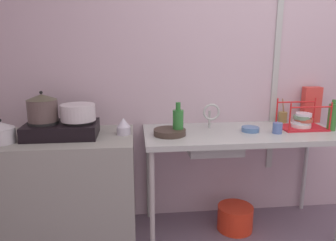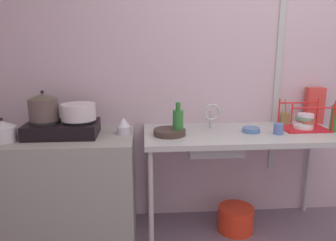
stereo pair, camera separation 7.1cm
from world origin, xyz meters
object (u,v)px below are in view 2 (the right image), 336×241
object	(u,v)px
stove	(63,128)
cup_by_rack	(279,129)
sink_basin	(214,143)
small_bowl_on_drainboard	(251,130)
cereal_box	(314,105)
faucet	(212,113)
utensil_jar	(285,118)
dish_rack	(304,123)
bottle_by_sink	(178,122)
percolator	(124,126)
pot_beside_stove	(3,131)
pot_on_right_burner	(78,112)
bottle_by_rack	(335,118)
bucket_on_floor	(236,219)
pot_on_left_burner	(43,107)
frying_pan	(169,132)

from	to	relation	value
stove	cup_by_rack	distance (m)	1.62
sink_basin	cup_by_rack	size ratio (longest dim) A/B	5.00
small_bowl_on_drainboard	cereal_box	world-z (taller)	cereal_box
faucet	utensil_jar	xyz separation A→B (m)	(0.68, 0.16, -0.08)
stove	dish_rack	size ratio (longest dim) A/B	1.48
small_bowl_on_drainboard	sink_basin	bearing A→B (deg)	-176.56
bottle_by_sink	cup_by_rack	bearing A→B (deg)	-3.48
percolator	pot_beside_stove	bearing A→B (deg)	-170.97
dish_rack	utensil_jar	xyz separation A→B (m)	(-0.06, 0.21, -0.01)
percolator	cereal_box	distance (m)	1.63
pot_on_right_burner	dish_rack	bearing A→B (deg)	1.46
pot_on_right_burner	dish_rack	size ratio (longest dim) A/B	0.72
percolator	bottle_by_rack	xyz separation A→B (m)	(1.63, -0.05, 0.05)
pot_beside_stove	sink_basin	xyz separation A→B (m)	(1.51, 0.09, -0.15)
dish_rack	pot_on_right_burner	bearing A→B (deg)	-178.54
stove	small_bowl_on_drainboard	bearing A→B (deg)	-0.24
faucet	small_bowl_on_drainboard	bearing A→B (deg)	-20.15
pot_on_right_burner	bucket_on_floor	size ratio (longest dim) A/B	0.86
small_bowl_on_drainboard	bottle_by_sink	distance (m)	0.58
stove	pot_beside_stove	distance (m)	0.40
stove	cereal_box	bearing A→B (deg)	7.07
percolator	bottle_by_sink	distance (m)	0.41
percolator	bottle_by_rack	distance (m)	1.63
pot_on_right_burner	cereal_box	world-z (taller)	cereal_box
sink_basin	utensil_jar	world-z (taller)	utensil_jar
pot_on_left_burner	pot_on_right_burner	size ratio (longest dim) A/B	0.88
bucket_on_floor	percolator	bearing A→B (deg)	178.90
dish_rack	bucket_on_floor	xyz separation A→B (m)	(-0.53, -0.05, -0.80)
faucet	pot_on_right_burner	bearing A→B (deg)	-174.37
pot_on_right_burner	sink_basin	size ratio (longest dim) A/B	0.61
sink_basin	frying_pan	xyz separation A→B (m)	(-0.34, -0.02, 0.10)
dish_rack	bottle_by_sink	bearing A→B (deg)	-175.73
cup_by_rack	bottle_by_rack	distance (m)	0.47
sink_basin	bottle_by_rack	xyz separation A→B (m)	(0.94, -0.01, 0.18)
frying_pan	pot_beside_stove	bearing A→B (deg)	-176.21
sink_basin	bucket_on_floor	bearing A→B (deg)	5.69
faucet	bucket_on_floor	xyz separation A→B (m)	(0.21, -0.10, -0.87)
pot_on_right_burner	pot_beside_stove	bearing A→B (deg)	-166.90
percolator	faucet	bearing A→B (deg)	7.08
pot_on_right_burner	bottle_by_sink	world-z (taller)	bottle_by_sink
pot_on_left_burner	frying_pan	distance (m)	0.94
pot_on_right_burner	utensil_jar	xyz separation A→B (m)	(1.69, 0.26, -0.13)
percolator	cup_by_rack	world-z (taller)	percolator
stove	faucet	size ratio (longest dim) A/B	2.46
pot_beside_stove	cereal_box	world-z (taller)	cereal_box
dish_rack	small_bowl_on_drainboard	xyz separation A→B (m)	(-0.45, -0.05, -0.04)
stove	pot_on_left_burner	distance (m)	0.20
dish_rack	cereal_box	size ratio (longest dim) A/B	1.14
sink_basin	dish_rack	bearing A→B (deg)	5.27
sink_basin	utensil_jar	distance (m)	0.75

